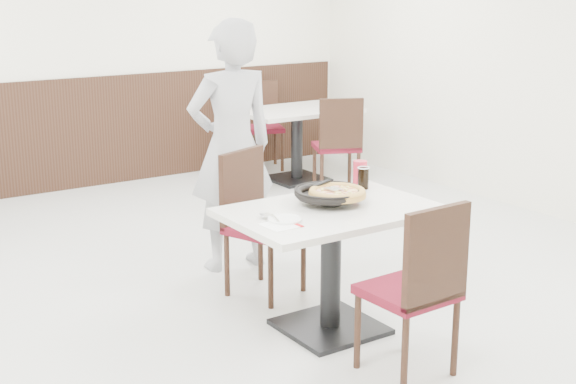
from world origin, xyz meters
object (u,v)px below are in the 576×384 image
red_cup (360,173)px  bg_chair_right_near (336,144)px  pizza (337,195)px  bg_table_right (297,145)px  main_table (331,270)px  chair_near (408,288)px  chair_far (265,225)px  bg_chair_right_far (263,126)px  cola_glass (363,179)px  diner_person (231,147)px  pizza_pan (329,197)px  side_plate (285,219)px

red_cup → bg_chair_right_near: (1.51, 2.24, -0.35)m
bg_chair_right_near → pizza: bearing=-102.7°
bg_table_right → bg_chair_right_near: (0.06, -0.60, 0.10)m
main_table → chair_near: (0.01, -0.65, 0.10)m
main_table → bg_table_right: bearing=58.9°
chair_far → bg_chair_right_far: bearing=-142.1°
pizza → cola_glass: size_ratio=2.58×
main_table → bg_chair_right_far: bg_chair_right_far is taller
red_cup → diner_person: (-0.40, 0.94, 0.06)m
chair_far → bg_chair_right_far: 3.69m
pizza_pan → pizza: (0.03, -0.04, 0.02)m
pizza_pan → chair_near: bearing=-92.6°
pizza → bg_table_right: 3.66m
chair_far → bg_chair_right_near: bearing=-157.2°
pizza_pan → diner_person: bearing=89.0°
chair_far → red_cup: chair_far is taller
bg_table_right → bg_chair_right_near: 0.61m
chair_far → bg_table_right: bearing=-148.5°
diner_person → bg_chair_right_near: 2.35m
bg_table_right → red_cup: bearing=-117.0°
main_table → diner_person: bearing=87.0°
bg_chair_right_near → cola_glass: bearing=-99.3°
pizza_pan → bg_chair_right_near: bearing=52.2°
cola_glass → bg_chair_right_near: (1.54, 2.32, -0.34)m
pizza → side_plate: 0.45m
main_table → diner_person: size_ratio=0.68×
chair_near → diner_person: diner_person is taller
pizza → diner_person: 1.23m
main_table → pizza_pan: 0.43m
red_cup → bg_table_right: 3.23m
pizza_pan → cola_glass: 0.42m
cola_glass → bg_table_right: 3.31m
chair_far → pizza: size_ratio=2.84×
pizza_pan → bg_table_right: bearing=58.7°
side_plate → cola_glass: (0.80, 0.32, 0.06)m
chair_far → pizza_pan: (0.06, -0.61, 0.32)m
pizza → diner_person: size_ratio=0.19×
pizza_pan → diner_person: size_ratio=0.21×
chair_far → pizza: (0.09, -0.65, 0.34)m
chair_near → cola_glass: bearing=63.0°
pizza_pan → cola_glass: (0.39, 0.16, 0.02)m
pizza → cola_glass: 0.42m
pizza_pan → diner_person: 1.19m
pizza → chair_far: bearing=98.0°
bg_chair_right_far → main_table: bearing=83.9°
diner_person → bg_chair_right_near: size_ratio=1.87×
bg_chair_right_far → chair_far: bearing=78.9°
chair_far → diner_person: 0.71m
diner_person → bg_chair_right_far: bearing=-121.0°
red_cup → bg_chair_right_far: 3.81m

